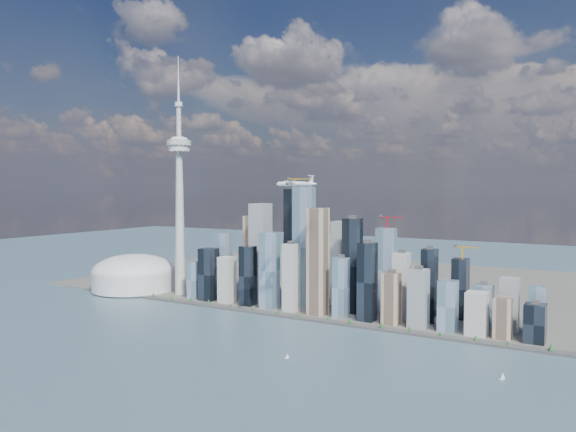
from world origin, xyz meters
The scene contains 10 objects.
ground centered at (0.00, 0.00, 0.00)m, with size 4000.00×4000.00×0.00m, color #34485B.
seawall centered at (0.00, 250.00, 2.00)m, with size 1100.00×22.00×4.00m, color #383838.
land centered at (0.00, 700.00, 1.50)m, with size 1400.00×900.00×3.00m, color #4C4C47.
shoreline_trees centered at (0.00, 250.00, 8.78)m, with size 960.53×7.20×8.80m.
skyscraper_cluster centered at (59.61, 336.82, 84.72)m, with size 736.00×142.00×272.05m.
needle_tower centered at (-300.00, 310.00, 235.84)m, with size 56.00×56.00×550.50m.
dome_stadium centered at (-440.00, 300.00, 39.44)m, with size 200.00×200.00×86.00m.
airplane centered at (94.65, 162.92, 259.97)m, with size 76.35×67.75×18.62m.
sailboat_west centered at (160.34, 22.58, 2.80)m, with size 6.09×3.81×8.74m.
sailboat_east centered at (451.24, 89.08, 3.30)m, with size 7.35×3.93×10.30m.
Camera 1 is at (577.45, -680.25, 254.19)m, focal length 35.00 mm.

